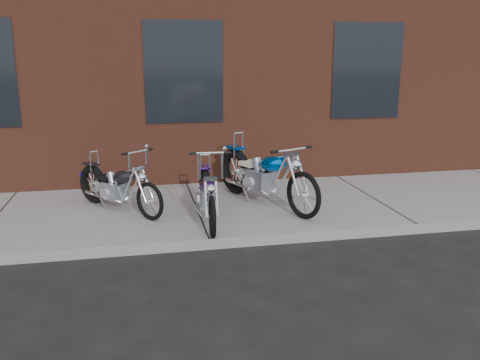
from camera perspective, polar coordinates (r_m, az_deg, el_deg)
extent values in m
plane|color=black|center=(6.78, -3.44, -7.83)|extent=(120.00, 120.00, 0.00)
cube|color=slate|center=(8.16, -4.95, -3.49)|extent=(22.00, 3.00, 0.15)
torus|color=black|center=(7.87, -3.88, -1.14)|extent=(0.17, 0.64, 0.64)
torus|color=black|center=(6.56, -3.04, -4.52)|extent=(0.10, 0.58, 0.57)
cube|color=#949DAB|center=(7.33, -3.57, -2.34)|extent=(0.27, 0.37, 0.26)
ellipsoid|color=#44207D|center=(7.03, -3.46, -0.90)|extent=(0.26, 0.50, 0.27)
cube|color=black|center=(7.51, -3.72, -0.56)|extent=(0.23, 0.26, 0.05)
cylinder|color=white|center=(6.59, -3.14, -2.31)|extent=(0.05, 0.26, 0.48)
cylinder|color=white|center=(6.56, -3.29, 2.87)|extent=(0.49, 0.06, 0.03)
cylinder|color=white|center=(7.72, -3.88, 1.13)|extent=(0.02, 0.02, 0.42)
cylinder|color=white|center=(7.56, -2.87, -2.74)|extent=(0.10, 0.80, 0.04)
torus|color=black|center=(8.64, 0.11, 0.79)|extent=(0.46, 0.78, 0.79)
torus|color=black|center=(7.37, 7.99, -1.98)|extent=(0.36, 0.68, 0.71)
cube|color=#949DAB|center=(8.10, 3.03, -0.20)|extent=(0.46, 0.53, 0.33)
ellipsoid|color=blue|center=(7.80, 4.47, 1.62)|extent=(0.51, 0.67, 0.34)
cube|color=beige|center=(8.27, 1.81, 1.67)|extent=(0.37, 0.39, 0.07)
cylinder|color=white|center=(7.39, 7.33, 0.40)|extent=(0.17, 0.31, 0.59)
cylinder|color=white|center=(7.42, 6.70, 3.27)|extent=(0.56, 0.28, 0.03)
cylinder|color=white|center=(8.49, 0.46, 3.43)|extent=(0.03, 0.03, 0.53)
cylinder|color=white|center=(8.40, 2.69, -0.69)|extent=(0.45, 0.92, 0.05)
torus|color=black|center=(8.45, -15.65, -0.59)|extent=(0.49, 0.57, 0.63)
torus|color=black|center=(7.39, -9.44, -2.55)|extent=(0.41, 0.48, 0.57)
cube|color=#949DAB|center=(8.01, -13.32, -1.30)|extent=(0.41, 0.43, 0.26)
ellipsoid|color=black|center=(7.75, -12.32, 0.21)|extent=(0.48, 0.52, 0.27)
cube|color=black|center=(8.14, -14.37, 0.17)|extent=(0.32, 0.32, 0.05)
cylinder|color=white|center=(7.41, -10.08, -0.68)|extent=(0.19, 0.22, 0.47)
cylinder|color=white|center=(7.39, -10.79, 3.05)|extent=(0.39, 0.33, 0.03)
cylinder|color=white|center=(8.32, -15.52, 1.57)|extent=(0.03, 0.03, 0.42)
cylinder|color=white|center=(8.25, -13.51, -1.70)|extent=(0.53, 0.64, 0.04)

